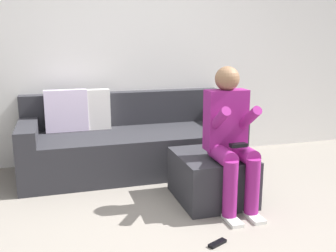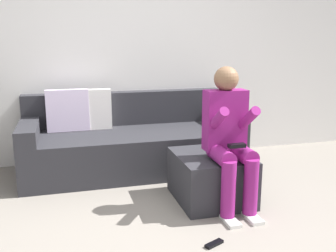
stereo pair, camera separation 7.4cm
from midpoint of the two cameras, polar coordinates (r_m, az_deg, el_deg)
name	(u,v)px [view 2 (the right image)]	position (r m, az deg, el deg)	size (l,w,h in m)	color
ground_plane	(186,240)	(2.91, 3.42, -16.57)	(7.96, 7.96, 0.00)	gray
wall_back	(130,48)	(4.65, -5.17, 11.41)	(6.12, 0.10, 2.65)	white
couch_sectional	(130,142)	(4.30, -5.20, -2.42)	(2.33, 0.98, 0.90)	#2D2D33
ottoman	(211,177)	(3.52, 6.98, -7.55)	(0.62, 0.71, 0.42)	#2D2D33
person_seated	(230,135)	(3.25, 9.77, -1.28)	(0.36, 0.61, 1.21)	#8C1E72
remote_near_ottoman	(214,244)	(2.87, 7.62, -16.92)	(0.15, 0.05, 0.02)	black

